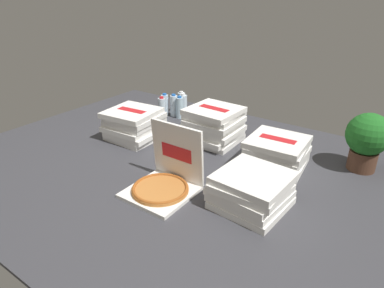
{
  "coord_description": "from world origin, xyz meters",
  "views": [
    {
      "loc": [
        1.27,
        -1.65,
        1.15
      ],
      "look_at": [
        0.03,
        0.1,
        0.14
      ],
      "focal_mm": 31.68,
      "sensor_mm": 36.0,
      "label": 1
    }
  ],
  "objects": [
    {
      "name": "water_bottle_2",
      "position": [
        -0.74,
        0.74,
        0.1
      ],
      "size": [
        0.07,
        0.07,
        0.21
      ],
      "color": "silver",
      "rests_on": "ground_plane"
    },
    {
      "name": "pizza_stack_center_far",
      "position": [
        0.54,
        0.39,
        0.1
      ],
      "size": [
        0.42,
        0.42,
        0.21
      ],
      "color": "white",
      "rests_on": "ground_plane"
    },
    {
      "name": "potted_plant",
      "position": [
        1.04,
        0.68,
        0.23
      ],
      "size": [
        0.28,
        0.28,
        0.4
      ],
      "color": "#513323",
      "rests_on": "ground_plane"
    },
    {
      "name": "water_bottle_3",
      "position": [
        -0.57,
        0.76,
        0.1
      ],
      "size": [
        0.07,
        0.07,
        0.21
      ],
      "color": "silver",
      "rests_on": "ground_plane"
    },
    {
      "name": "water_bottle_4",
      "position": [
        -0.65,
        0.89,
        0.1
      ],
      "size": [
        0.07,
        0.07,
        0.21
      ],
      "color": "white",
      "rests_on": "ground_plane"
    },
    {
      "name": "water_bottle_1",
      "position": [
        -0.66,
        0.77,
        0.1
      ],
      "size": [
        0.07,
        0.07,
        0.21
      ],
      "color": "white",
      "rests_on": "ground_plane"
    },
    {
      "name": "open_pizza_box",
      "position": [
        0.12,
        -0.3,
        0.07
      ],
      "size": [
        0.38,
        0.39,
        0.4
      ],
      "color": "white",
      "rests_on": "ground_plane"
    },
    {
      "name": "ground_plane",
      "position": [
        0.0,
        0.0,
        -0.01
      ],
      "size": [
        3.2,
        2.4,
        0.02
      ],
      "primitive_type": "cube",
      "color": "#38383D"
    },
    {
      "name": "pizza_stack_left_near",
      "position": [
        -0.03,
        0.49,
        0.14
      ],
      "size": [
        0.41,
        0.41,
        0.29
      ],
      "color": "white",
      "rests_on": "ground_plane"
    },
    {
      "name": "water_bottle_5",
      "position": [
        -0.59,
        0.84,
        0.1
      ],
      "size": [
        0.07,
        0.07,
        0.21
      ],
      "color": "silver",
      "rests_on": "ground_plane"
    },
    {
      "name": "pizza_stack_left_far",
      "position": [
        -0.59,
        0.17,
        0.12
      ],
      "size": [
        0.42,
        0.42,
        0.25
      ],
      "color": "white",
      "rests_on": "ground_plane"
    },
    {
      "name": "pizza_stack_center_near",
      "position": [
        0.61,
        -0.14,
        0.1
      ],
      "size": [
        0.42,
        0.41,
        0.2
      ],
      "color": "white",
      "rests_on": "ground_plane"
    },
    {
      "name": "water_bottle_0",
      "position": [
        -0.7,
        0.64,
        0.1
      ],
      "size": [
        0.07,
        0.07,
        0.21
      ],
      "color": "silver",
      "rests_on": "ground_plane"
    }
  ]
}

